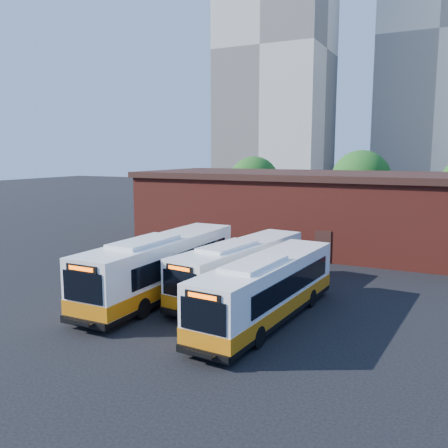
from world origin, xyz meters
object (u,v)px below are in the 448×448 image
at_px(bus_midwest, 161,269).
at_px(bus_east, 267,291).
at_px(transit_worker, 202,321).
at_px(bus_mideast, 241,270).

height_order(bus_midwest, bus_east, bus_midwest).
bearing_deg(transit_worker, bus_midwest, 44.05).
distance_m(bus_east, transit_worker, 4.12).
bearing_deg(transit_worker, bus_east, -24.34).
relative_size(bus_midwest, bus_east, 1.09).
bearing_deg(transit_worker, bus_mideast, 7.99).
height_order(bus_midwest, transit_worker, bus_midwest).
xyz_separation_m(bus_east, transit_worker, (-1.46, -3.82, -0.50)).
distance_m(bus_midwest, bus_mideast, 4.50).
distance_m(bus_midwest, transit_worker, 7.22).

